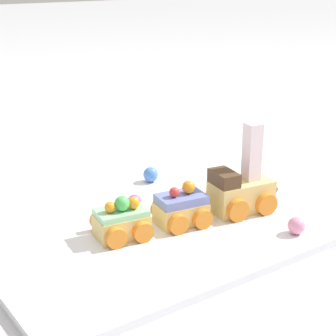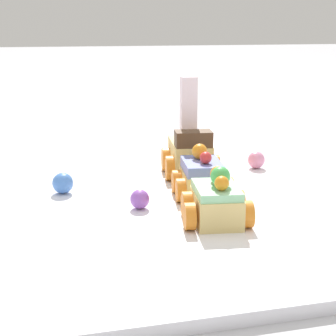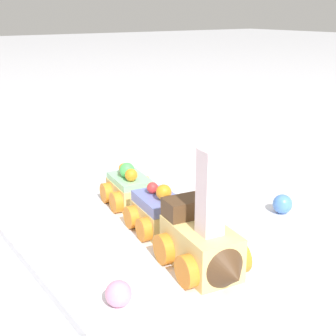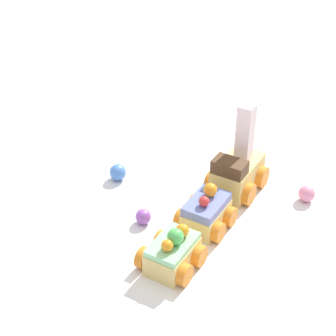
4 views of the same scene
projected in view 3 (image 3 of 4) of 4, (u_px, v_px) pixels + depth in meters
ground_plane at (203, 237)px, 0.58m from camera, size 10.00×10.00×0.00m
display_board at (203, 233)px, 0.58m from camera, size 0.62×0.41×0.01m
cake_train_locomotive at (204, 243)px, 0.48m from camera, size 0.12×0.08×0.13m
cake_car_blueberry at (159, 213)px, 0.57m from camera, size 0.08×0.08×0.06m
cake_car_mint at (130, 189)px, 0.65m from camera, size 0.08×0.08×0.06m
gumball_blue at (282, 204)px, 0.62m from camera, size 0.03×0.03×0.03m
gumball_pink at (118, 294)px, 0.42m from camera, size 0.02×0.02×0.02m
gumball_purple at (197, 199)px, 0.64m from camera, size 0.02×0.02×0.02m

